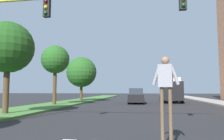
% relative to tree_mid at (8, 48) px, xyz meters
% --- Properties ---
extents(ground_plane, '(140.00, 140.00, 0.00)m').
position_rel_tree_mid_xyz_m(ground_plane, '(8.34, 15.17, -4.22)').
color(ground_plane, '#262628').
extents(median_strip, '(4.01, 64.00, 0.15)m').
position_rel_tree_mid_xyz_m(median_strip, '(-0.47, 13.17, -4.14)').
color(median_strip, '#477A38').
rests_on(median_strip, ground_plane).
extents(tree_mid, '(3.22, 3.22, 5.71)m').
position_rel_tree_mid_xyz_m(tree_mid, '(0.00, 0.00, 0.00)').
color(tree_mid, '#4C3823').
rests_on(tree_mid, median_strip).
extents(tree_far, '(2.83, 2.83, 5.90)m').
position_rel_tree_mid_xyz_m(tree_far, '(-0.44, 8.32, 0.37)').
color(tree_far, '#4C3823').
rests_on(tree_far, median_strip).
extents(tree_distant, '(4.05, 4.05, 5.84)m').
position_rel_tree_mid_xyz_m(tree_distant, '(0.02, 16.01, -0.26)').
color(tree_distant, '#4C3823').
rests_on(tree_distant, median_strip).
extents(traffic_light_gantry, '(10.39, 0.30, 6.00)m').
position_rel_tree_mid_xyz_m(traffic_light_gantry, '(4.38, -3.74, 0.20)').
color(traffic_light_gantry, gold).
rests_on(traffic_light_gantry, median_strip).
extents(pedestrian_performer, '(0.75, 0.32, 2.49)m').
position_rel_tree_mid_xyz_m(pedestrian_performer, '(9.03, -6.25, -2.55)').
color(pedestrian_performer, brown).
rests_on(pedestrian_performer, ground_plane).
extents(sedan_midblock, '(1.89, 4.30, 1.77)m').
position_rel_tree_mid_xyz_m(sedan_midblock, '(7.46, 13.19, -3.40)').
color(sedan_midblock, black).
rests_on(sedan_midblock, ground_plane).
extents(truck_box_delivery, '(2.40, 6.20, 3.10)m').
position_rel_tree_mid_xyz_m(truck_box_delivery, '(11.66, 16.36, -2.58)').
color(truck_box_delivery, black).
rests_on(truck_box_delivery, ground_plane).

